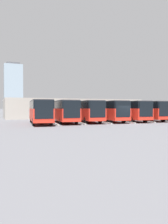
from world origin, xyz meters
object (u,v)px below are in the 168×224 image
Objects in this scene: bus_0 at (160,110)px; bus_4 at (86,110)px; bus_1 at (146,110)px; bus_3 at (108,110)px; bus_5 at (64,110)px; bus_6 at (40,111)px; bus_2 at (128,110)px.

bus_0 and bus_4 have the same top height.
bus_3 is (7.30, -0.08, 0.00)m from bus_1.
bus_3 and bus_5 have the same top height.
bus_0 is 1.00× the size of bus_6.
bus_2 is 1.00× the size of bus_6.
bus_1 and bus_2 have the same top height.
bus_3 is 1.00× the size of bus_6.
bus_0 and bus_1 have the same top height.
bus_3 is 7.31m from bus_5.
bus_0 is at bearing -168.82° from bus_2.
bus_4 is at bearing -167.91° from bus_6.
bus_2 and bus_5 have the same top height.
bus_1 is 3.65m from bus_2.
bus_3 and bus_6 have the same top height.
bus_2 is (7.30, 0.65, 0.00)m from bus_0.
bus_0 is 21.91m from bus_6.
bus_5 is (7.30, -0.34, 0.00)m from bus_3.
bus_5 is (10.95, -0.59, 0.00)m from bus_2.
bus_3 is at bearing 179.38° from bus_4.
bus_2 is 14.60m from bus_6.
bus_4 is (14.60, -0.02, 0.00)m from bus_0.
bus_0 is 10.95m from bus_3.
bus_1 is 1.00× the size of bus_5.
bus_2 is 7.33m from bus_4.
bus_0 is 1.00× the size of bus_5.
bus_1 is 1.00× the size of bus_6.
bus_5 and bus_6 have the same top height.
bus_1 is at bearing -175.59° from bus_5.
bus_6 is (7.30, 0.77, 0.00)m from bus_4.
bus_1 is at bearing -173.11° from bus_6.
bus_5 is at bearing 6.27° from bus_0.
bus_6 is at bearing 6.44° from bus_2.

